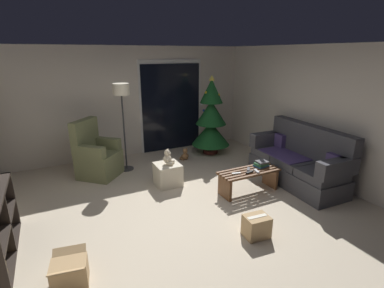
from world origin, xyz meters
TOP-DOWN VIEW (x-y plane):
  - ground_plane at (0.00, 0.00)m, footprint 7.00×7.00m
  - wall_back at (0.00, 3.06)m, footprint 5.72×0.12m
  - wall_right at (2.86, 0.00)m, footprint 0.12×6.00m
  - patio_door_frame at (0.97, 2.99)m, footprint 1.60×0.02m
  - patio_door_glass at (0.97, 2.97)m, footprint 1.50×0.02m
  - couch at (2.32, 0.08)m, footprint 0.87×1.97m
  - coffee_table at (1.24, 0.16)m, footprint 1.10×0.40m
  - remote_white at (0.95, 0.13)m, footprint 0.16×0.08m
  - remote_black at (1.19, 0.08)m, footprint 0.16×0.08m
  - remote_graphite at (1.25, 0.19)m, footprint 0.14×0.15m
  - remote_silver at (1.32, 0.06)m, footprint 0.08×0.16m
  - book_stack at (1.55, 0.22)m, footprint 0.26×0.21m
  - cell_phone at (1.57, 0.22)m, footprint 0.12×0.16m
  - christmas_tree at (1.67, 2.24)m, footprint 0.91×0.91m
  - armchair at (-1.02, 2.06)m, footprint 0.97×0.97m
  - floor_lamp at (-0.43, 2.12)m, footprint 0.32×0.32m
  - ottoman at (0.08, 1.06)m, footprint 0.44×0.44m
  - teddy_bear_cream at (0.09, 1.05)m, footprint 0.22×0.21m
  - teddy_bear_chestnut_by_tree at (0.90, 2.07)m, footprint 0.20×0.21m
  - cardboard_box_taped_mid_floor at (0.55, -0.93)m, footprint 0.34×0.28m
  - cardboard_box_open_near_shelf at (-1.75, -0.72)m, footprint 0.41×0.48m

SIDE VIEW (x-z plane):
  - ground_plane at x=0.00m, z-range 0.00..0.00m
  - teddy_bear_chestnut_by_tree at x=0.90m, z-range -0.02..0.26m
  - cardboard_box_open_near_shelf at x=-1.75m, z-range -0.02..0.30m
  - cardboard_box_taped_mid_floor at x=0.55m, z-range 0.00..0.30m
  - ottoman at x=0.08m, z-range 0.00..0.41m
  - coffee_table at x=1.24m, z-range 0.07..0.47m
  - couch at x=2.32m, z-range -0.14..0.94m
  - armchair at x=-1.02m, z-range -0.16..0.97m
  - remote_white at x=0.95m, z-range 0.40..0.43m
  - remote_black at x=1.19m, z-range 0.40..0.43m
  - remote_graphite at x=1.25m, z-range 0.40..0.43m
  - remote_silver at x=1.32m, z-range 0.40..0.43m
  - book_stack at x=1.55m, z-range 0.40..0.50m
  - cell_phone at x=1.57m, z-range 0.50..0.51m
  - teddy_bear_cream at x=0.09m, z-range 0.39..0.67m
  - christmas_tree at x=1.67m, z-range -0.10..1.76m
  - patio_door_glass at x=0.97m, z-range 0.00..2.10m
  - patio_door_frame at x=0.97m, z-range 0.00..2.20m
  - wall_back at x=0.00m, z-range 0.00..2.50m
  - wall_right at x=2.86m, z-range 0.00..2.50m
  - floor_lamp at x=-0.43m, z-range 0.61..2.40m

